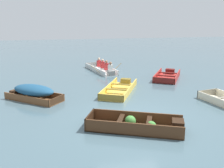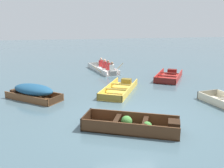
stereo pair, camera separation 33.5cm
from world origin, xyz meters
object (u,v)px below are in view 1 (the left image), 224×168
object	(u,v)px
skiff_red_far_moored	(168,76)
rowboat_white_with_crew	(102,69)
skiff_yellow_near_moored	(120,89)
skiff_wooden_brown_mid_moored	(33,92)
dinghy_dark_varnish_foreground	(139,125)

from	to	relation	value
skiff_red_far_moored	rowboat_white_with_crew	size ratio (longest dim) A/B	0.82
skiff_yellow_near_moored	skiff_red_far_moored	size ratio (longest dim) A/B	1.11
skiff_wooden_brown_mid_moored	skiff_red_far_moored	bearing A→B (deg)	18.75
skiff_red_far_moored	rowboat_white_with_crew	world-z (taller)	rowboat_white_with_crew
dinghy_dark_varnish_foreground	skiff_red_far_moored	distance (m)	7.90
skiff_wooden_brown_mid_moored	rowboat_white_with_crew	distance (m)	6.84
skiff_yellow_near_moored	skiff_wooden_brown_mid_moored	distance (m)	4.17
skiff_yellow_near_moored	skiff_red_far_moored	xyz separation A→B (m)	(3.60, 2.09, 0.02)
dinghy_dark_varnish_foreground	skiff_yellow_near_moored	bearing A→B (deg)	82.18
dinghy_dark_varnish_foreground	rowboat_white_with_crew	distance (m)	9.48
skiff_wooden_brown_mid_moored	rowboat_white_with_crew	bearing A→B (deg)	52.14
dinghy_dark_varnish_foreground	skiff_wooden_brown_mid_moored	bearing A→B (deg)	130.74
skiff_yellow_near_moored	rowboat_white_with_crew	size ratio (longest dim) A/B	0.91
dinghy_dark_varnish_foreground	skiff_yellow_near_moored	size ratio (longest dim) A/B	0.91
skiff_yellow_near_moored	skiff_red_far_moored	world-z (taller)	skiff_red_far_moored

